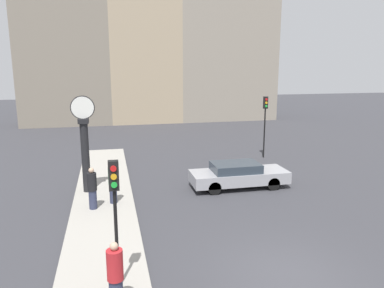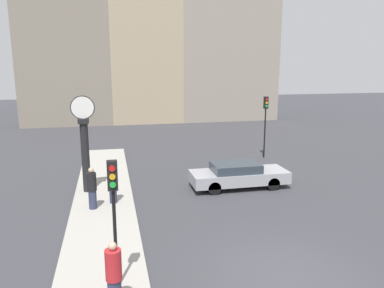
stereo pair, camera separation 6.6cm
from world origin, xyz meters
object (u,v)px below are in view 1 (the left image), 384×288
object	(u,v)px
street_clock	(85,146)
pedestrian_red_top	(115,277)
pedestrian_green_hoodie	(113,182)
pedestrian_black_jacket	(92,188)
traffic_light_far	(265,114)
sedan_car	(238,175)
traffic_light_near	(115,198)

from	to	relation	value
street_clock	pedestrian_red_top	bearing A→B (deg)	-83.15
pedestrian_green_hoodie	pedestrian_red_top	distance (m)	7.30
pedestrian_green_hoodie	pedestrian_black_jacket	world-z (taller)	pedestrian_green_hoodie
traffic_light_far	pedestrian_green_hoodie	size ratio (longest dim) A/B	2.14
pedestrian_green_hoodie	sedan_car	bearing A→B (deg)	10.60
street_clock	pedestrian_green_hoodie	world-z (taller)	street_clock
street_clock	pedestrian_red_top	size ratio (longest dim) A/B	2.52
traffic_light_near	pedestrian_red_top	distance (m)	1.88
sedan_car	traffic_light_far	bearing A→B (deg)	55.64
pedestrian_black_jacket	pedestrian_green_hoodie	bearing A→B (deg)	30.72
sedan_car	street_clock	size ratio (longest dim) A/B	1.06
sedan_car	pedestrian_black_jacket	distance (m)	7.06
traffic_light_near	pedestrian_red_top	world-z (taller)	traffic_light_near
traffic_light_far	street_clock	bearing A→B (deg)	-156.69
pedestrian_black_jacket	pedestrian_red_top	world-z (taller)	pedestrian_red_top
traffic_light_near	street_clock	size ratio (longest dim) A/B	0.78
pedestrian_black_jacket	pedestrian_red_top	bearing A→B (deg)	-83.65
sedan_car	traffic_light_far	distance (m)	6.82
traffic_light_near	pedestrian_black_jacket	size ratio (longest dim) A/B	2.00
sedan_car	pedestrian_green_hoodie	xyz separation A→B (m)	(-6.03, -1.13, 0.41)
traffic_light_far	pedestrian_black_jacket	world-z (taller)	traffic_light_far
pedestrian_red_top	pedestrian_green_hoodie	bearing A→B (deg)	89.44
pedestrian_black_jacket	sedan_car	bearing A→B (deg)	13.30
pedestrian_green_hoodie	traffic_light_near	bearing A→B (deg)	-89.98
traffic_light_far	pedestrian_green_hoodie	bearing A→B (deg)	-146.26
sedan_car	pedestrian_black_jacket	xyz separation A→B (m)	(-6.86, -1.62, 0.35)
sedan_car	pedestrian_black_jacket	bearing A→B (deg)	-166.70
street_clock	pedestrian_red_top	world-z (taller)	street_clock
street_clock	pedestrian_green_hoodie	distance (m)	2.46
sedan_car	pedestrian_red_top	bearing A→B (deg)	-125.91
sedan_car	pedestrian_red_top	distance (m)	10.41
traffic_light_far	pedestrian_red_top	distance (m)	16.96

